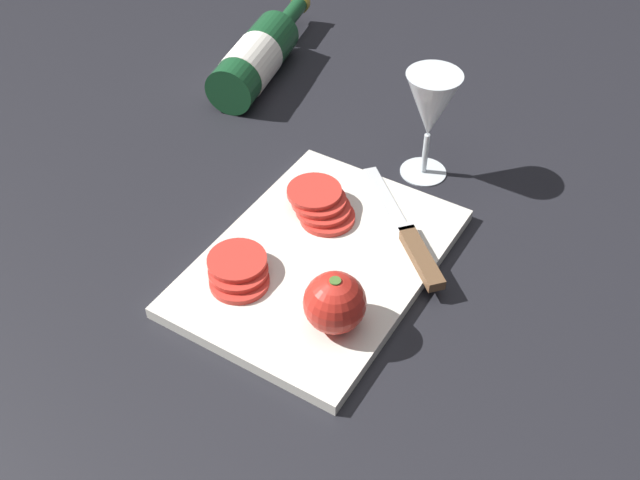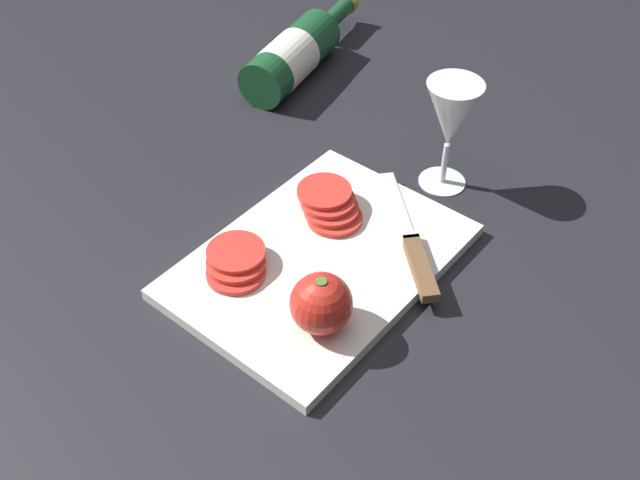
# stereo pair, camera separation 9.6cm
# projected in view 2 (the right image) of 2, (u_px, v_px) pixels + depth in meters

# --- Properties ---
(ground_plane) EXTENTS (3.00, 3.00, 0.00)m
(ground_plane) POSITION_uv_depth(u_px,v_px,m) (315.00, 288.00, 0.96)
(ground_plane) COLOR black
(cutting_board) EXTENTS (0.38, 0.27, 0.02)m
(cutting_board) POSITION_uv_depth(u_px,v_px,m) (320.00, 261.00, 0.99)
(cutting_board) COLOR silver
(cutting_board) RESTS_ON ground_plane
(wine_bottle) EXTENTS (0.35, 0.13, 0.08)m
(wine_bottle) POSITION_uv_depth(u_px,v_px,m) (294.00, 55.00, 1.31)
(wine_bottle) COLOR #194C28
(wine_bottle) RESTS_ON ground_plane
(wine_glass) EXTENTS (0.08, 0.08, 0.17)m
(wine_glass) POSITION_uv_depth(u_px,v_px,m) (451.00, 118.00, 1.04)
(wine_glass) COLOR silver
(wine_glass) RESTS_ON ground_plane
(whole_tomato) EXTENTS (0.08, 0.08, 0.08)m
(whole_tomato) POSITION_uv_depth(u_px,v_px,m) (321.00, 304.00, 0.87)
(whole_tomato) COLOR red
(whole_tomato) RESTS_ON cutting_board
(knife) EXTENTS (0.19, 0.21, 0.01)m
(knife) POSITION_uv_depth(u_px,v_px,m) (416.00, 256.00, 0.97)
(knife) COLOR silver
(knife) RESTS_ON cutting_board
(tomato_slice_stack_near) EXTENTS (0.09, 0.11, 0.03)m
(tomato_slice_stack_near) POSITION_uv_depth(u_px,v_px,m) (330.00, 205.00, 1.03)
(tomato_slice_stack_near) COLOR red
(tomato_slice_stack_near) RESTS_ON cutting_board
(tomato_slice_stack_far) EXTENTS (0.09, 0.09, 0.02)m
(tomato_slice_stack_far) POSITION_uv_depth(u_px,v_px,m) (236.00, 262.00, 0.96)
(tomato_slice_stack_far) COLOR red
(tomato_slice_stack_far) RESTS_ON cutting_board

